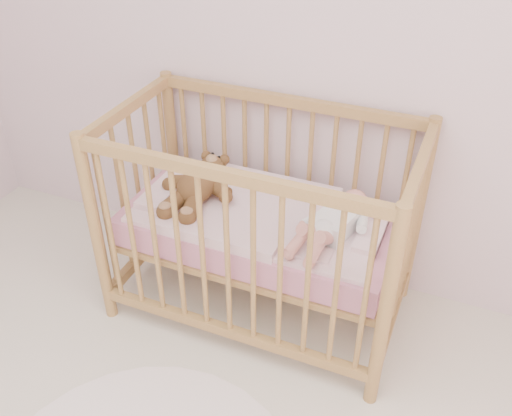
% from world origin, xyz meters
% --- Properties ---
extents(wall_back, '(4.00, 0.02, 2.70)m').
position_xyz_m(wall_back, '(0.00, 2.00, 1.35)').
color(wall_back, silver).
rests_on(wall_back, floor).
extents(crib, '(1.36, 0.76, 1.00)m').
position_xyz_m(crib, '(-0.10, 1.60, 0.50)').
color(crib, '#B2824B').
rests_on(crib, floor).
extents(mattress, '(1.22, 0.62, 0.13)m').
position_xyz_m(mattress, '(-0.10, 1.60, 0.49)').
color(mattress, pink).
rests_on(mattress, crib).
extents(blanket, '(1.10, 0.58, 0.06)m').
position_xyz_m(blanket, '(-0.10, 1.60, 0.56)').
color(blanket, '#F5A9B4').
rests_on(blanket, mattress).
extents(baby, '(0.40, 0.60, 0.13)m').
position_xyz_m(baby, '(0.25, 1.58, 0.64)').
color(baby, white).
rests_on(baby, blanket).
extents(teddy_bear, '(0.38, 0.53, 0.14)m').
position_xyz_m(teddy_bear, '(-0.41, 1.58, 0.65)').
color(teddy_bear, brown).
rests_on(teddy_bear, blanket).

